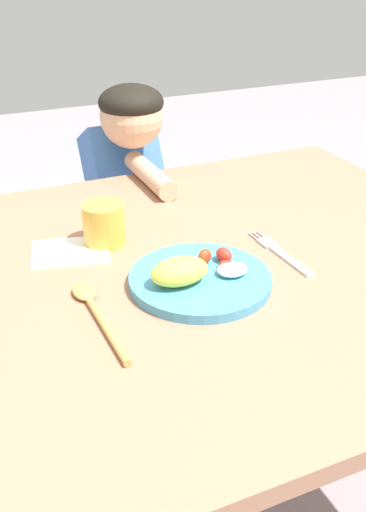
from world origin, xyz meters
The scene contains 7 objects.
dining_table centered at (0.00, 0.00, 0.64)m, with size 1.04×0.97×0.74m.
plate centered at (-0.12, -0.07, 0.75)m, with size 0.25×0.25×0.06m.
fork centered at (0.07, -0.03, 0.74)m, with size 0.03×0.19×0.01m.
spoon centered at (-0.30, -0.07, 0.74)m, with size 0.04×0.24×0.01m.
drinking_cup centered at (-0.21, 0.15, 0.78)m, with size 0.08×0.08×0.08m, color gold.
person centered at (-0.02, 0.61, 0.50)m, with size 0.19×0.45×0.95m.
napkin centered at (-0.29, 0.14, 0.74)m, with size 0.14×0.11×0.00m, color white.
Camera 1 is at (-0.50, -0.86, 1.27)m, focal length 42.05 mm.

